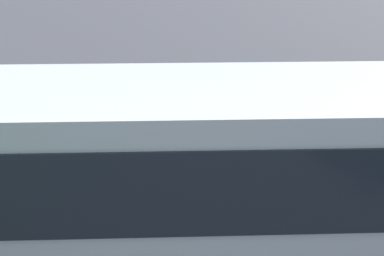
# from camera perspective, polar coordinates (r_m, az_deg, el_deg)

# --- Properties ---
(ground_plane) EXTENTS (80.00, 80.00, 0.00)m
(ground_plane) POSITION_cam_1_polar(r_m,az_deg,el_deg) (11.55, 7.89, -5.07)
(ground_plane) COLOR #38383D
(tour_bus) EXTENTS (9.92, 3.12, 3.25)m
(tour_bus) POSITION_cam_1_polar(r_m,az_deg,el_deg) (6.98, 6.47, -8.00)
(tour_bus) COLOR #B7BABF
(tour_bus) RESTS_ON ground_plane
(spectator_far_left) EXTENTS (0.57, 0.38, 1.77)m
(spectator_far_left) POSITION_cam_1_polar(r_m,az_deg,el_deg) (9.82, 10.66, -3.25)
(spectator_far_left) COLOR black
(spectator_far_left) RESTS_ON ground_plane
(spectator_left) EXTENTS (0.58, 0.36, 1.79)m
(spectator_left) POSITION_cam_1_polar(r_m,az_deg,el_deg) (9.74, 4.37, -3.06)
(spectator_left) COLOR black
(spectator_left) RESTS_ON ground_plane
(spectator_centre) EXTENTS (0.57, 0.39, 1.75)m
(spectator_centre) POSITION_cam_1_polar(r_m,az_deg,el_deg) (9.85, -0.40, -2.82)
(spectator_centre) COLOR black
(spectator_centre) RESTS_ON ground_plane
(spectator_right) EXTENTS (0.57, 0.39, 1.67)m
(spectator_right) POSITION_cam_1_polar(r_m,az_deg,el_deg) (9.56, -7.24, -4.18)
(spectator_right) COLOR black
(spectator_right) RESTS_ON ground_plane
(parked_motorcycle_silver) EXTENTS (2.05, 0.58, 0.99)m
(parked_motorcycle_silver) POSITION_cam_1_polar(r_m,az_deg,el_deg) (9.38, 10.83, -8.37)
(parked_motorcycle_silver) COLOR black
(parked_motorcycle_silver) RESTS_ON ground_plane
(stunt_motorcycle) EXTENTS (2.07, 0.58, 1.56)m
(stunt_motorcycle) POSITION_cam_1_polar(r_m,az_deg,el_deg) (13.15, -7.02, 2.73)
(stunt_motorcycle) COLOR black
(stunt_motorcycle) RESTS_ON ground_plane
(traffic_cone) EXTENTS (0.34, 0.34, 0.63)m
(traffic_cone) POSITION_cam_1_polar(r_m,az_deg,el_deg) (12.39, -0.20, -1.49)
(traffic_cone) COLOR orange
(traffic_cone) RESTS_ON ground_plane
(bay_line_b) EXTENTS (0.21, 3.94, 0.01)m
(bay_line_b) POSITION_cam_1_polar(r_m,az_deg,el_deg) (11.65, 9.69, -4.94)
(bay_line_b) COLOR white
(bay_line_b) RESTS_ON ground_plane
(bay_line_c) EXTENTS (0.22, 4.31, 0.01)m
(bay_line_c) POSITION_cam_1_polar(r_m,az_deg,el_deg) (11.55, -2.98, -4.87)
(bay_line_c) COLOR white
(bay_line_c) RESTS_ON ground_plane
(bay_line_d) EXTENTS (0.21, 3.96, 0.01)m
(bay_line_d) POSITION_cam_1_polar(r_m,az_deg,el_deg) (12.01, -15.25, -4.58)
(bay_line_d) COLOR white
(bay_line_d) RESTS_ON ground_plane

